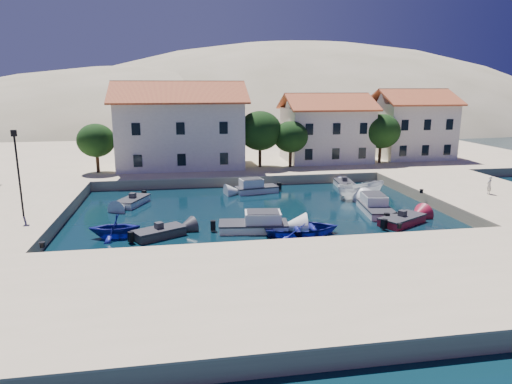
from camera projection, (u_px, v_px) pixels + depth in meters
ground at (284, 254)px, 28.37m from camera, size 400.00×400.00×0.00m
quay_south at (312, 287)px, 22.50m from camera, size 52.00×12.00×1.00m
quay_east at (480, 196)px, 41.19m from camera, size 11.00×20.00×1.00m
quay_west at (12, 216)px, 34.78m from camera, size 8.00×20.00×1.00m
quay_north at (238, 156)px, 65.08m from camera, size 80.00×36.00×1.00m
hills at (260, 187)px, 155.75m from camera, size 254.00×176.00×99.00m
building_left at (180, 124)px, 52.94m from camera, size 14.70×9.45×9.70m
building_mid at (326, 127)px, 56.99m from camera, size 10.50×8.40×8.30m
building_right at (411, 123)px, 59.84m from camera, size 9.45×8.40×8.80m
trees at (273, 134)px, 52.46m from camera, size 37.30×5.30×6.45m
lamppost at (18, 165)px, 32.13m from camera, size 0.35×0.25×6.22m
bollards at (311, 217)px, 32.28m from camera, size 29.36×9.56×0.30m
motorboat_grey_sw at (159, 233)px, 31.47m from camera, size 3.83×3.08×1.25m
cabin_cruiser_south at (253, 224)px, 32.81m from camera, size 5.16×2.68×1.60m
rowboat_south at (301, 234)px, 32.25m from camera, size 5.49×4.05×1.10m
motorboat_red_se at (402, 220)px, 34.48m from camera, size 4.30×3.51×1.25m
cabin_cruiser_east at (376, 207)px, 37.49m from camera, size 2.76×5.32×1.60m
boat_east at (360, 199)px, 42.28m from camera, size 4.74×2.09×1.78m
motorboat_white_ne at (344, 184)px, 47.17m from camera, size 2.00×3.60×1.25m
rowboat_west at (115, 237)px, 31.50m from camera, size 3.52×3.06×1.80m
motorboat_white_west at (133, 201)px, 40.09m from camera, size 2.92×4.00×1.25m
cabin_cruiser_north at (257, 188)px, 44.61m from camera, size 4.34×2.44×1.60m
pedestrian at (489, 185)px, 39.63m from camera, size 0.68×0.59×1.57m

